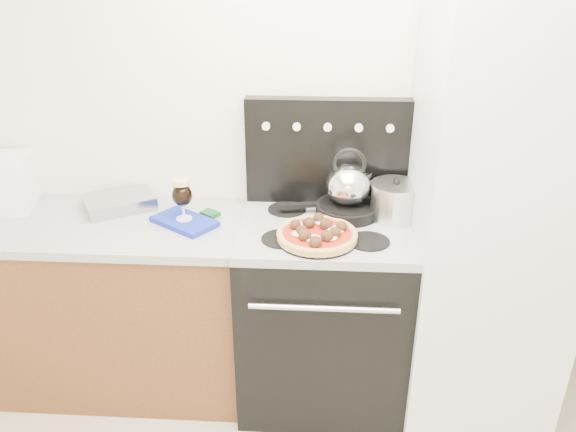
# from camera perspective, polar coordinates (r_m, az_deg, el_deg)

# --- Properties ---
(room_shell) EXTENTS (3.52, 3.01, 2.52)m
(room_shell) POSITION_cam_1_polar(r_m,az_deg,el_deg) (1.56, 1.18, -4.16)
(room_shell) COLOR #B9AF97
(room_shell) RESTS_ON ground
(base_cabinet) EXTENTS (1.45, 0.60, 0.86)m
(base_cabinet) POSITION_cam_1_polar(r_m,az_deg,el_deg) (2.97, -18.61, -8.61)
(base_cabinet) COLOR brown
(base_cabinet) RESTS_ON ground
(countertop) EXTENTS (1.48, 0.63, 0.04)m
(countertop) POSITION_cam_1_polar(r_m,az_deg,el_deg) (2.75, -19.89, -0.76)
(countertop) COLOR #AAAAAB
(countertop) RESTS_ON base_cabinet
(stove_body) EXTENTS (0.76, 0.65, 0.88)m
(stove_body) POSITION_cam_1_polar(r_m,az_deg,el_deg) (2.74, 3.52, -9.97)
(stove_body) COLOR black
(stove_body) RESTS_ON ground
(cooktop) EXTENTS (0.76, 0.65, 0.04)m
(cooktop) POSITION_cam_1_polar(r_m,az_deg,el_deg) (2.50, 3.79, -1.32)
(cooktop) COLOR #ADADB2
(cooktop) RESTS_ON stove_body
(backguard) EXTENTS (0.76, 0.08, 0.50)m
(backguard) POSITION_cam_1_polar(r_m,az_deg,el_deg) (2.65, 3.97, 6.57)
(backguard) COLOR black
(backguard) RESTS_ON cooktop
(fridge) EXTENTS (0.64, 0.68, 1.90)m
(fridge) POSITION_cam_1_polar(r_m,az_deg,el_deg) (2.56, 19.67, -0.92)
(fridge) COLOR silver
(fridge) RESTS_ON ground
(foil_sheet) EXTENTS (0.39, 0.36, 0.06)m
(foil_sheet) POSITION_cam_1_polar(r_m,az_deg,el_deg) (2.81, -16.76, 1.36)
(foil_sheet) COLOR silver
(foil_sheet) RESTS_ON countertop
(oven_mitt) EXTENTS (0.33, 0.30, 0.02)m
(oven_mitt) POSITION_cam_1_polar(r_m,az_deg,el_deg) (2.58, -10.48, -0.56)
(oven_mitt) COLOR #1628AE
(oven_mitt) RESTS_ON countertop
(beer_glass) EXTENTS (0.11, 0.11, 0.20)m
(beer_glass) POSITION_cam_1_polar(r_m,az_deg,el_deg) (2.53, -10.67, 1.68)
(beer_glass) COLOR black
(beer_glass) RESTS_ON oven_mitt
(pizza_pan) EXTENTS (0.35, 0.35, 0.01)m
(pizza_pan) POSITION_cam_1_polar(r_m,az_deg,el_deg) (2.36, 2.96, -2.37)
(pizza_pan) COLOR black
(pizza_pan) RESTS_ON cooktop
(pizza) EXTENTS (0.41, 0.41, 0.05)m
(pizza) POSITION_cam_1_polar(r_m,az_deg,el_deg) (2.34, 2.97, -1.73)
(pizza) COLOR #E2B74D
(pizza) RESTS_ON pizza_pan
(skillet) EXTENTS (0.34, 0.34, 0.05)m
(skillet) POSITION_cam_1_polar(r_m,az_deg,el_deg) (2.59, 6.03, 0.66)
(skillet) COLOR black
(skillet) RESTS_ON cooktop
(tea_kettle) EXTENTS (0.21, 0.21, 0.22)m
(tea_kettle) POSITION_cam_1_polar(r_m,az_deg,el_deg) (2.53, 6.17, 3.51)
(tea_kettle) COLOR silver
(tea_kettle) RESTS_ON skillet
(stock_pot) EXTENTS (0.28, 0.28, 0.16)m
(stock_pot) POSITION_cam_1_polar(r_m,az_deg,el_deg) (2.57, 10.79, 1.41)
(stock_pot) COLOR silver
(stock_pot) RESTS_ON cooktop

